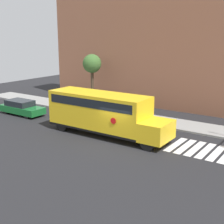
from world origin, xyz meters
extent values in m
plane|color=black|center=(0.00, 0.00, 0.00)|extent=(60.00, 60.00, 0.00)
cube|color=gray|center=(0.00, 6.50, 0.07)|extent=(44.00, 3.00, 0.15)
cube|color=#935B42|center=(0.00, 13.00, 5.90)|extent=(32.00, 4.00, 11.80)
cube|color=white|center=(3.58, 2.00, 0.00)|extent=(0.50, 3.20, 0.01)
cube|color=white|center=(4.28, 2.00, 0.00)|extent=(0.50, 3.20, 0.01)
cube|color=white|center=(4.98, 2.00, 0.00)|extent=(0.50, 3.20, 0.01)
cube|color=white|center=(5.68, 2.00, 0.00)|extent=(0.50, 3.20, 0.01)
cube|color=white|center=(6.38, 2.00, 0.00)|extent=(0.50, 3.20, 0.01)
cube|color=yellow|center=(-2.29, 0.93, 1.81)|extent=(8.02, 2.50, 2.71)
cube|color=yellow|center=(2.59, 0.93, 1.10)|extent=(1.75, 2.50, 1.30)
cube|color=black|center=(-2.29, 0.93, 0.53)|extent=(8.02, 2.54, 0.16)
cube|color=black|center=(-2.29, 0.93, 2.61)|extent=(7.38, 2.53, 0.64)
cylinder|color=red|center=(-0.09, -0.36, 1.67)|extent=(0.44, 0.02, 0.44)
cylinder|color=black|center=(2.50, 2.01, 0.50)|extent=(1.00, 0.30, 1.00)
cylinder|color=black|center=(2.50, -0.15, 0.50)|extent=(1.00, 0.30, 1.00)
cylinder|color=black|center=(-5.10, 2.01, 0.50)|extent=(1.00, 0.30, 1.00)
cylinder|color=black|center=(-5.10, -0.15, 0.50)|extent=(1.00, 0.30, 1.00)
cube|color=#196B2D|center=(-11.81, 1.47, 0.52)|extent=(4.60, 1.77, 0.61)
cube|color=#1E2328|center=(-12.08, 1.47, 1.10)|extent=(2.58, 1.63, 0.55)
cylinder|color=black|center=(-10.29, 2.24, 0.32)|extent=(0.64, 0.22, 0.64)
cylinder|color=black|center=(-10.29, 0.71, 0.32)|extent=(0.64, 0.22, 0.64)
cylinder|color=black|center=(-13.33, 2.24, 0.32)|extent=(0.64, 0.22, 0.64)
cylinder|color=black|center=(-13.33, 0.71, 0.32)|extent=(0.64, 0.22, 0.64)
cylinder|color=#423323|center=(-9.03, 8.76, 1.92)|extent=(0.33, 0.33, 3.83)
sphere|color=#3D662D|center=(-9.03, 8.76, 4.43)|extent=(1.99, 1.99, 1.99)
camera|label=1|loc=(11.51, -17.38, 7.47)|focal=50.00mm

